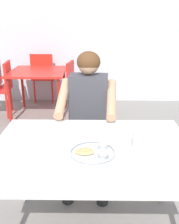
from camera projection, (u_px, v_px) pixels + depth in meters
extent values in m
cube|color=silver|center=(94.00, 4.00, 4.50)|extent=(12.00, 0.12, 3.40)
cube|color=silver|center=(93.00, 150.00, 1.69)|extent=(1.30, 0.94, 0.03)
cylinder|color=#B2B2B7|center=(22.00, 165.00, 2.21)|extent=(0.04, 0.04, 0.71)
cylinder|color=#B2B2B7|center=(163.00, 166.00, 2.19)|extent=(0.04, 0.04, 0.71)
cylinder|color=#B7BABF|center=(93.00, 153.00, 1.61)|extent=(0.28, 0.28, 0.01)
torus|color=#B7BABF|center=(93.00, 151.00, 1.61)|extent=(0.28, 0.28, 0.01)
cylinder|color=#B2B5BA|center=(103.00, 155.00, 1.55)|extent=(0.06, 0.06, 0.03)
cylinder|color=#9E4714|center=(103.00, 155.00, 1.55)|extent=(0.05, 0.05, 0.01)
cylinder|color=#B2B5BA|center=(103.00, 146.00, 1.66)|extent=(0.06, 0.06, 0.03)
cylinder|color=maroon|center=(103.00, 146.00, 1.65)|extent=(0.05, 0.05, 0.01)
ellipsoid|color=tan|center=(85.00, 152.00, 1.61)|extent=(0.13, 0.09, 0.01)
ellipsoid|color=tan|center=(85.00, 150.00, 1.62)|extent=(0.09, 0.07, 0.01)
cylinder|color=silver|center=(138.00, 140.00, 1.66)|extent=(0.08, 0.08, 0.11)
cylinder|color=#593319|center=(138.00, 136.00, 1.65)|extent=(0.06, 0.06, 0.02)
cube|color=silver|center=(89.00, 133.00, 2.56)|extent=(0.42, 0.46, 0.04)
cube|color=silver|center=(90.00, 106.00, 2.67)|extent=(0.37, 0.06, 0.39)
cylinder|color=silver|center=(104.00, 165.00, 2.46)|extent=(0.03, 0.03, 0.43)
cylinder|color=silver|center=(71.00, 163.00, 2.49)|extent=(0.03, 0.03, 0.43)
cylinder|color=silver|center=(105.00, 147.00, 2.79)|extent=(0.03, 0.03, 0.43)
cylinder|color=silver|center=(76.00, 146.00, 2.82)|extent=(0.03, 0.03, 0.43)
cylinder|color=#262626|center=(103.00, 180.00, 2.20)|extent=(0.10, 0.10, 0.47)
cylinder|color=#262626|center=(104.00, 140.00, 2.29)|extent=(0.14, 0.41, 0.12)
cylinder|color=#262626|center=(67.00, 178.00, 2.22)|extent=(0.10, 0.10, 0.47)
cylinder|color=#262626|center=(70.00, 139.00, 2.32)|extent=(0.14, 0.41, 0.12)
cube|color=#3F3F47|center=(89.00, 103.00, 2.40)|extent=(0.35, 0.22, 0.53)
cylinder|color=tan|center=(112.00, 99.00, 2.18)|extent=(0.10, 0.46, 0.25)
cylinder|color=tan|center=(63.00, 98.00, 2.21)|extent=(0.10, 0.46, 0.25)
sphere|color=tan|center=(89.00, 63.00, 2.28)|extent=(0.19, 0.19, 0.19)
ellipsoid|color=brown|center=(89.00, 62.00, 2.27)|extent=(0.21, 0.20, 0.18)
cube|color=red|center=(38.00, 72.00, 4.07)|extent=(0.85, 0.88, 0.03)
cylinder|color=#AD1E18|center=(9.00, 101.00, 3.84)|extent=(0.04, 0.04, 0.69)
cylinder|color=#AD1E18|center=(59.00, 102.00, 3.83)|extent=(0.04, 0.04, 0.69)
cylinder|color=#AD1E18|center=(23.00, 88.00, 4.56)|extent=(0.04, 0.04, 0.69)
cylinder|color=#AD1E18|center=(65.00, 88.00, 4.55)|extent=(0.04, 0.04, 0.69)
cube|color=red|center=(8.00, 75.00, 4.07)|extent=(0.08, 0.41, 0.41)
cylinder|color=red|center=(7.00, 106.00, 4.06)|extent=(0.03, 0.03, 0.41)
cylinder|color=red|center=(11.00, 99.00, 4.39)|extent=(0.03, 0.03, 0.41)
cube|color=red|center=(82.00, 89.00, 4.18)|extent=(0.47, 0.45, 0.04)
cube|color=red|center=(70.00, 75.00, 4.14)|extent=(0.10, 0.37, 0.41)
cylinder|color=red|center=(94.00, 100.00, 4.38)|extent=(0.03, 0.03, 0.40)
cylinder|color=red|center=(91.00, 106.00, 4.09)|extent=(0.03, 0.03, 0.40)
cylinder|color=red|center=(75.00, 99.00, 4.43)|extent=(0.03, 0.03, 0.40)
cylinder|color=red|center=(70.00, 105.00, 4.14)|extent=(0.03, 0.03, 0.40)
cube|color=red|center=(45.00, 78.00, 4.86)|extent=(0.42, 0.40, 0.04)
cube|color=red|center=(42.00, 67.00, 4.62)|extent=(0.39, 0.05, 0.43)
cylinder|color=red|center=(39.00, 87.00, 5.09)|extent=(0.03, 0.03, 0.43)
cylinder|color=red|center=(56.00, 88.00, 5.08)|extent=(0.03, 0.03, 0.43)
cylinder|color=red|center=(35.00, 92.00, 4.81)|extent=(0.03, 0.03, 0.43)
cylinder|color=red|center=(53.00, 92.00, 4.79)|extent=(0.03, 0.03, 0.43)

